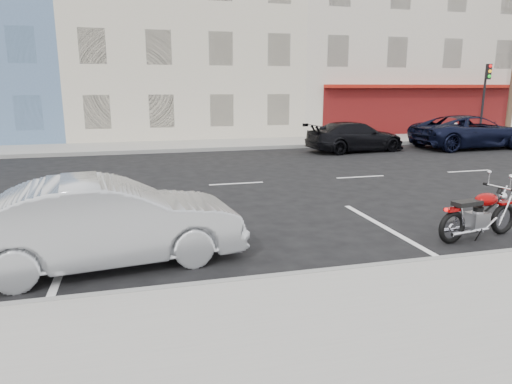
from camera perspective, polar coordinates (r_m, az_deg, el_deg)
ground at (r=13.93m, az=5.60°, el=1.48°), size 120.00×120.00×0.00m
sidewalk_near at (r=4.91m, az=-16.22°, el=-20.88°), size 80.00×3.40×0.15m
sidewalk_far at (r=21.66m, az=-15.27°, el=5.42°), size 80.00×3.40×0.15m
curb_near at (r=6.40m, az=-15.90°, el=-12.41°), size 80.00×0.12×0.16m
curb_far at (r=19.98m, az=-15.29°, el=4.82°), size 80.00×0.12×0.16m
bldg_cream at (r=29.38m, az=-9.72°, el=18.67°), size 12.00×12.00×11.50m
bldg_corner at (r=33.26m, az=14.48°, el=18.64°), size 14.00×12.00×12.50m
traffic_light at (r=27.92m, az=26.73°, el=11.23°), size 0.26×0.30×3.80m
fire_hydrant at (r=27.18m, az=23.66°, el=7.22°), size 0.20×0.20×0.72m
motorcycle at (r=9.93m, az=28.65°, el=-2.20°), size 1.91×0.68×0.96m
sedan_silver at (r=7.55m, az=-18.08°, el=-3.59°), size 4.39×1.99×1.40m
suv_far at (r=23.32m, az=25.20°, el=6.83°), size 5.47×2.63×1.50m
car_far at (r=20.49m, az=12.29°, el=6.77°), size 4.62×2.33×1.29m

